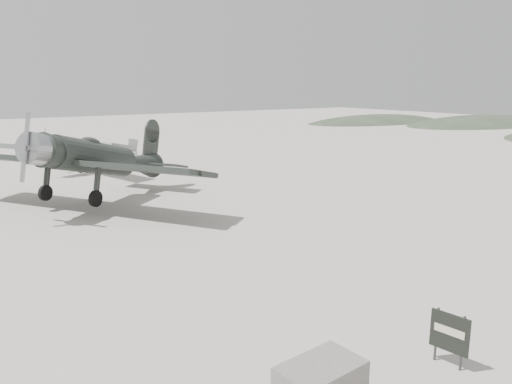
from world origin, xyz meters
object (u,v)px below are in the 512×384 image
(lowwing_monoplane, at_px, (98,159))
(sign_board, at_px, (450,334))
(equipment_block, at_px, (320,384))
(highwing_monoplane, at_px, (89,146))

(lowwing_monoplane, xyz_separation_m, sign_board, (1.74, -19.06, -1.59))
(equipment_block, distance_m, sign_board, 3.24)
(highwing_monoplane, distance_m, equipment_block, 28.75)
(sign_board, bearing_deg, equipment_block, 159.80)
(sign_board, bearing_deg, highwing_monoplane, 78.27)
(highwing_monoplane, bearing_deg, lowwing_monoplane, -117.40)
(lowwing_monoplane, distance_m, equipment_block, 18.67)
(highwing_monoplane, bearing_deg, equipment_block, -111.77)
(equipment_block, height_order, sign_board, sign_board)
(highwing_monoplane, height_order, sign_board, highwing_monoplane)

